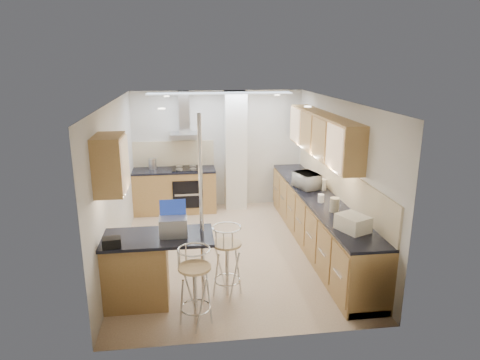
{
  "coord_description": "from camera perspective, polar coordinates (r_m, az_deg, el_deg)",
  "views": [
    {
      "loc": [
        -0.71,
        -6.61,
        3.12
      ],
      "look_at": [
        0.18,
        0.2,
        1.18
      ],
      "focal_mm": 32.0,
      "sensor_mm": 36.0,
      "label": 1
    }
  ],
  "objects": [
    {
      "name": "jar_c",
      "position": [
        6.55,
        12.49,
        -3.25
      ],
      "size": [
        0.17,
        0.17,
        0.21
      ],
      "primitive_type": "cylinder",
      "rotation": [
        0.0,
        0.0,
        0.21
      ],
      "color": "#B6AF92",
      "rests_on": "right_counter"
    },
    {
      "name": "kettle",
      "position": [
        9.06,
        -11.59,
        2.15
      ],
      "size": [
        0.16,
        0.16,
        0.23
      ],
      "primitive_type": "cylinder",
      "color": "#B6B7BB",
      "rests_on": "back_counter"
    },
    {
      "name": "back_counter",
      "position": [
        9.11,
        -8.67,
        -1.36
      ],
      "size": [
        1.7,
        0.63,
        0.92
      ],
      "color": "#A17C40",
      "rests_on": "ground"
    },
    {
      "name": "room_shell",
      "position": [
        7.23,
        0.92,
        3.19
      ],
      "size": [
        3.64,
        4.84,
        2.51
      ],
      "color": "beige",
      "rests_on": "ground"
    },
    {
      "name": "bread_bin",
      "position": [
        5.9,
        14.82,
        -5.57
      ],
      "size": [
        0.45,
        0.49,
        0.21
      ],
      "primitive_type": "cube",
      "rotation": [
        0.0,
        0.0,
        0.41
      ],
      "color": "white",
      "rests_on": "right_counter"
    },
    {
      "name": "jar_b",
      "position": [
        7.8,
        10.75,
        -0.33
      ],
      "size": [
        0.14,
        0.14,
        0.14
      ],
      "primitive_type": "cylinder",
      "rotation": [
        0.0,
        0.0,
        0.36
      ],
      "color": "white",
      "rests_on": "right_counter"
    },
    {
      "name": "bar_stool_end",
      "position": [
        5.85,
        -1.74,
        -10.77
      ],
      "size": [
        0.52,
        0.52,
        1.01
      ],
      "primitive_type": null,
      "rotation": [
        0.0,
        0.0,
        1.25
      ],
      "color": "tan",
      "rests_on": "ground"
    },
    {
      "name": "jar_d",
      "position": [
        6.94,
        10.74,
        -2.41
      ],
      "size": [
        0.1,
        0.1,
        0.13
      ],
      "primitive_type": "cylinder",
      "rotation": [
        0.0,
        0.0,
        -0.04
      ],
      "color": "white",
      "rests_on": "right_counter"
    },
    {
      "name": "bag",
      "position": [
        5.41,
        -16.75,
        -7.99
      ],
      "size": [
        0.24,
        0.19,
        0.12
      ],
      "primitive_type": "cube",
      "rotation": [
        0.0,
        0.0,
        0.14
      ],
      "color": "black",
      "rests_on": "peninsula"
    },
    {
      "name": "right_counter",
      "position": [
        7.46,
        10.32,
        -5.36
      ],
      "size": [
        0.63,
        4.4,
        0.92
      ],
      "color": "#A17C40",
      "rests_on": "ground"
    },
    {
      "name": "ground",
      "position": [
        7.34,
        -1.24,
        -9.36
      ],
      "size": [
        4.8,
        4.8,
        0.0
      ],
      "primitive_type": "plane",
      "color": "tan",
      "rests_on": "ground"
    },
    {
      "name": "laptop",
      "position": [
        5.56,
        -8.89,
        -6.15
      ],
      "size": [
        0.36,
        0.27,
        0.24
      ],
      "primitive_type": "cube",
      "rotation": [
        0.0,
        0.0,
        0.02
      ],
      "color": "gray",
      "rests_on": "peninsula"
    },
    {
      "name": "peninsula",
      "position": [
        5.81,
        -10.96,
        -11.6
      ],
      "size": [
        1.47,
        0.72,
        0.94
      ],
      "color": "#A17C40",
      "rests_on": "ground"
    },
    {
      "name": "microwave",
      "position": [
        7.64,
        8.92,
        -0.07
      ],
      "size": [
        0.46,
        0.57,
        0.27
      ],
      "primitive_type": "imported",
      "rotation": [
        0.0,
        0.0,
        1.85
      ],
      "color": "white",
      "rests_on": "right_counter"
    },
    {
      "name": "jar_a",
      "position": [
        7.59,
        11.0,
        -0.62
      ],
      "size": [
        0.15,
        0.15,
        0.18
      ],
      "primitive_type": "cylinder",
      "rotation": [
        0.0,
        0.0,
        0.36
      ],
      "color": "white",
      "rests_on": "right_counter"
    },
    {
      "name": "bar_stool_near",
      "position": [
        5.28,
        -6.01,
        -13.98
      ],
      "size": [
        0.55,
        0.55,
        1.01
      ],
      "primitive_type": null,
      "rotation": [
        0.0,
        0.0,
        -0.43
      ],
      "color": "tan",
      "rests_on": "ground"
    }
  ]
}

